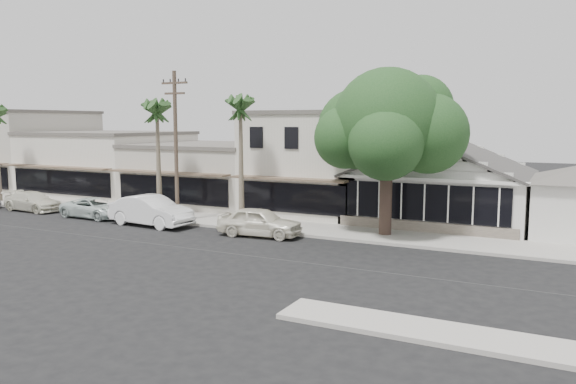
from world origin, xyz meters
The scene contains 15 objects.
ground centered at (0.00, 0.00, 0.00)m, with size 140.00×140.00×0.00m, color black.
sidewalk_north centered at (-8.00, 6.75, 0.07)m, with size 90.00×3.50×0.15m, color #9E9991.
corner_shop centered at (5.00, 12.47, 2.62)m, with size 10.40×8.60×5.10m.
row_building_near centered at (-3.00, 13.50, 3.25)m, with size 8.00×10.00×6.50m, color silver.
row_building_midnear centered at (-12.00, 13.50, 2.10)m, with size 10.00×10.00×4.20m, color #AFAA9D.
row_building_midfar centered at (-22.50, 13.50, 2.50)m, with size 11.00×10.00×5.00m, color silver.
row_building_far centered at (-33.50, 13.50, 3.40)m, with size 11.00×10.00×6.80m, color #AFAA9D.
utility_pole centered at (-9.00, 5.20, 4.79)m, with size 1.80×0.24×9.00m.
car_0 centered at (-2.69, 4.06, 0.77)m, with size 1.83×4.54×1.55m, color silver.
car_1 centered at (-9.90, 3.87, 0.88)m, with size 1.87×5.35×1.76m, color white.
car_2 centered at (-14.90, 4.38, 0.63)m, with size 2.09×4.53×1.26m, color silver.
car_3 centered at (-20.75, 4.51, 0.66)m, with size 1.84×4.52×1.31m, color beige.
shade_tree centered at (3.25, 7.15, 5.82)m, with size 7.97×7.21×8.85m.
palm_east centered at (-5.32, 6.51, 6.80)m, with size 2.82×2.82×7.93m.
palm_mid centered at (-11.00, 5.98, 6.69)m, with size 3.23×3.23×7.81m.
Camera 1 is at (11.85, -21.46, 6.06)m, focal length 35.00 mm.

